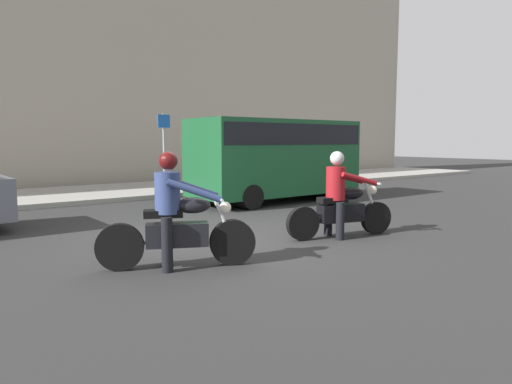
% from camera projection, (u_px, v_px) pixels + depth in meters
% --- Properties ---
extents(ground_plane, '(80.00, 80.00, 0.00)m').
position_uv_depth(ground_plane, '(218.00, 238.00, 8.40)').
color(ground_plane, '#2C2C2C').
extents(sidewalk_slab, '(40.00, 4.40, 0.14)m').
position_uv_depth(sidewalk_slab, '(77.00, 194.00, 14.67)').
color(sidewalk_slab, '#99968E').
rests_on(sidewalk_slab, ground_plane).
extents(building_facade, '(40.00, 1.40, 10.76)m').
position_uv_depth(building_facade, '(41.00, 38.00, 16.76)').
color(building_facade, '#A89E8E').
rests_on(building_facade, ground_plane).
extents(motorcycle_with_rider_crimson, '(2.10, 0.86, 1.55)m').
position_uv_depth(motorcycle_with_rider_crimson, '(340.00, 202.00, 8.43)').
color(motorcycle_with_rider_crimson, black).
rests_on(motorcycle_with_rider_crimson, ground_plane).
extents(motorcycle_with_rider_denim_blue, '(1.99, 1.12, 1.59)m').
position_uv_depth(motorcycle_with_rider_denim_blue, '(176.00, 221.00, 6.39)').
color(motorcycle_with_rider_denim_blue, black).
rests_on(motorcycle_with_rider_denim_blue, ground_plane).
extents(parked_van_forest_green, '(4.97, 1.96, 2.31)m').
position_uv_depth(parked_van_forest_green, '(276.00, 155.00, 13.35)').
color(parked_van_forest_green, '#164C28').
rests_on(parked_van_forest_green, ground_plane).
extents(street_sign_post, '(0.44, 0.08, 2.50)m').
position_uv_depth(street_sign_post, '(164.00, 143.00, 15.97)').
color(street_sign_post, gray).
rests_on(street_sign_post, sidewalk_slab).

